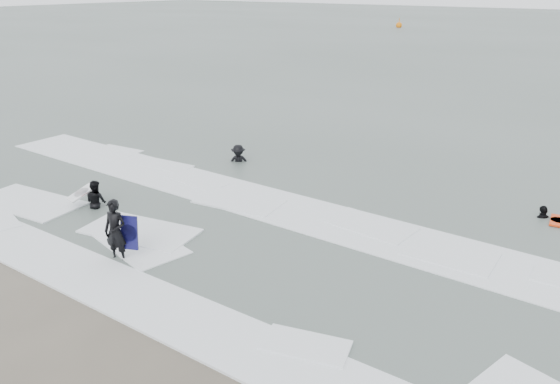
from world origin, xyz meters
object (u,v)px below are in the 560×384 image
Objects in this scene: surfer_right_near at (543,218)px; buoy at (399,25)px; surfer_centre at (119,261)px; surfer_wading at (97,208)px; surfer_breaker at (239,163)px.

buoy reaches higher than surfer_right_near.
surfer_centre reaches higher than surfer_wading.
buoy reaches higher than surfer_wading.
surfer_right_near is 0.97× the size of buoy.
buoy is (-24.44, 70.51, 0.42)m from surfer_breaker.
buoy reaches higher than surfer_breaker.
surfer_breaker is 11.88m from surfer_right_near.
surfer_wading is at bearing -16.24° from surfer_right_near.
buoy is at bearing 93.98° from surfer_centre.
buoy is at bearing 76.48° from surfer_breaker.
surfer_wading is 0.97× the size of surfer_right_near.
buoy is at bearing -110.97° from surfer_right_near.
surfer_right_near is (8.92, 9.98, 0.00)m from surfer_centre.
surfer_centre is 1.15× the size of surfer_right_near.
surfer_breaker is (-2.88, 8.63, 0.00)m from surfer_centre.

